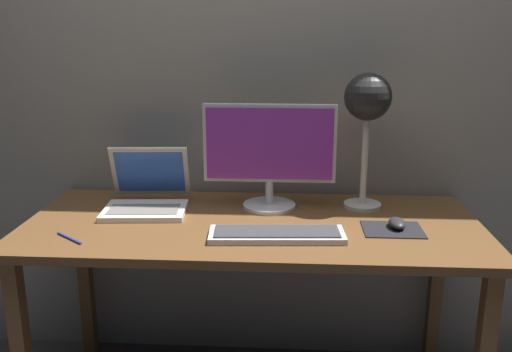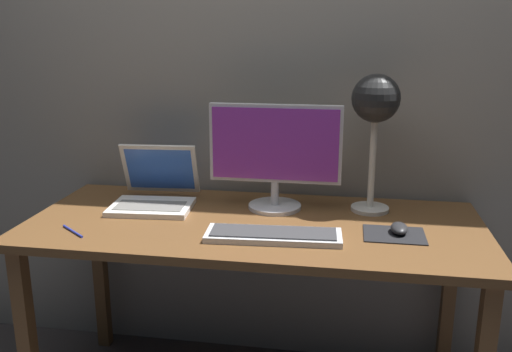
{
  "view_description": "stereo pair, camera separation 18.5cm",
  "coord_description": "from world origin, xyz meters",
  "px_view_note": "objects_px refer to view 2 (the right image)",
  "views": [
    {
      "loc": [
        0.13,
        -1.84,
        1.4
      ],
      "look_at": [
        0.02,
        -0.05,
        0.92
      ],
      "focal_mm": 38.81,
      "sensor_mm": 36.0,
      "label": 1
    },
    {
      "loc": [
        0.31,
        -1.82,
        1.4
      ],
      "look_at": [
        0.02,
        -0.05,
        0.92
      ],
      "focal_mm": 38.81,
      "sensor_mm": 36.0,
      "label": 2
    }
  ],
  "objects_px": {
    "laptop": "(156,188)",
    "pen": "(73,231)",
    "desk_lamp": "(376,107)",
    "mouse": "(399,228)",
    "monitor": "(275,151)",
    "keyboard_main": "(273,235)"
  },
  "relations": [
    {
      "from": "desk_lamp",
      "to": "mouse",
      "type": "relative_size",
      "value": 5.27
    },
    {
      "from": "laptop",
      "to": "pen",
      "type": "xyz_separation_m",
      "value": [
        -0.17,
        -0.34,
        -0.06
      ]
    },
    {
      "from": "keyboard_main",
      "to": "laptop",
      "type": "height_order",
      "value": "laptop"
    },
    {
      "from": "laptop",
      "to": "keyboard_main",
      "type": "bearing_deg",
      "value": -29.8
    },
    {
      "from": "desk_lamp",
      "to": "pen",
      "type": "bearing_deg",
      "value": -158.19
    },
    {
      "from": "desk_lamp",
      "to": "laptop",
      "type": "bearing_deg",
      "value": -176.1
    },
    {
      "from": "keyboard_main",
      "to": "desk_lamp",
      "type": "relative_size",
      "value": 0.89
    },
    {
      "from": "mouse",
      "to": "desk_lamp",
      "type": "bearing_deg",
      "value": 110.95
    },
    {
      "from": "laptop",
      "to": "mouse",
      "type": "height_order",
      "value": "laptop"
    },
    {
      "from": "laptop",
      "to": "pen",
      "type": "distance_m",
      "value": 0.39
    },
    {
      "from": "laptop",
      "to": "pen",
      "type": "relative_size",
      "value": 2.31
    },
    {
      "from": "pen",
      "to": "laptop",
      "type": "bearing_deg",
      "value": 63.01
    },
    {
      "from": "desk_lamp",
      "to": "mouse",
      "type": "xyz_separation_m",
      "value": [
        0.09,
        -0.23,
        -0.37
      ]
    },
    {
      "from": "monitor",
      "to": "mouse",
      "type": "bearing_deg",
      "value": -24.13
    },
    {
      "from": "keyboard_main",
      "to": "mouse",
      "type": "height_order",
      "value": "mouse"
    },
    {
      "from": "keyboard_main",
      "to": "desk_lamp",
      "type": "xyz_separation_m",
      "value": [
        0.32,
        0.34,
        0.38
      ]
    },
    {
      "from": "pen",
      "to": "mouse",
      "type": "bearing_deg",
      "value": 8.72
    },
    {
      "from": "monitor",
      "to": "laptop",
      "type": "bearing_deg",
      "value": -177.07
    },
    {
      "from": "keyboard_main",
      "to": "pen",
      "type": "xyz_separation_m",
      "value": [
        -0.67,
        -0.06,
        -0.01
      ]
    },
    {
      "from": "keyboard_main",
      "to": "mouse",
      "type": "distance_m",
      "value": 0.42
    },
    {
      "from": "monitor",
      "to": "desk_lamp",
      "type": "relative_size",
      "value": 0.97
    },
    {
      "from": "desk_lamp",
      "to": "mouse",
      "type": "height_order",
      "value": "desk_lamp"
    }
  ]
}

